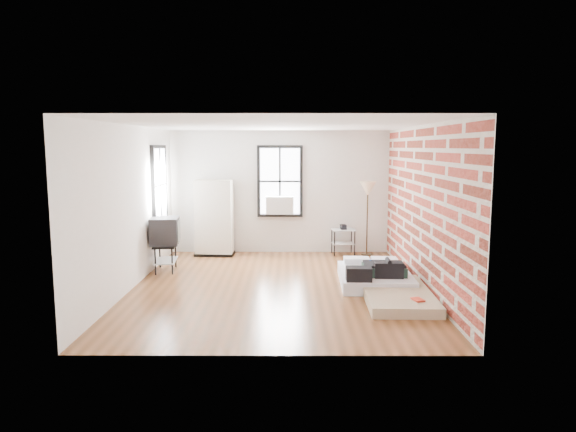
{
  "coord_description": "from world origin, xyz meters",
  "views": [
    {
      "loc": [
        0.22,
        -8.75,
        2.43
      ],
      "look_at": [
        0.19,
        0.3,
        1.21
      ],
      "focal_mm": 32.0,
      "sensor_mm": 36.0,
      "label": 1
    }
  ],
  "objects_px": {
    "side_table": "(343,234)",
    "tv_stand": "(165,233)",
    "wardrobe": "(214,218)",
    "mattress_main": "(375,276)",
    "mattress_bare": "(394,288)",
    "floor_lamp": "(368,192)"
  },
  "relations": [
    {
      "from": "side_table",
      "to": "mattress_main",
      "type": "bearing_deg",
      "value": -83.06
    },
    {
      "from": "mattress_bare",
      "to": "wardrobe",
      "type": "distance_m",
      "value": 4.74
    },
    {
      "from": "mattress_bare",
      "to": "floor_lamp",
      "type": "xyz_separation_m",
      "value": [
        0.04,
        3.22,
        1.3
      ]
    },
    {
      "from": "mattress_main",
      "to": "wardrobe",
      "type": "bearing_deg",
      "value": 144.84
    },
    {
      "from": "side_table",
      "to": "floor_lamp",
      "type": "bearing_deg",
      "value": -7.56
    },
    {
      "from": "mattress_bare",
      "to": "side_table",
      "type": "bearing_deg",
      "value": 100.31
    },
    {
      "from": "side_table",
      "to": "tv_stand",
      "type": "xyz_separation_m",
      "value": [
        -3.65,
        -1.57,
        0.3
      ]
    },
    {
      "from": "floor_lamp",
      "to": "mattress_main",
      "type": "bearing_deg",
      "value": -95.18
    },
    {
      "from": "mattress_bare",
      "to": "floor_lamp",
      "type": "relative_size",
      "value": 1.21
    },
    {
      "from": "wardrobe",
      "to": "tv_stand",
      "type": "xyz_separation_m",
      "value": [
        -0.74,
        -1.5,
        -0.08
      ]
    },
    {
      "from": "mattress_bare",
      "to": "side_table",
      "type": "distance_m",
      "value": 3.34
    },
    {
      "from": "wardrobe",
      "to": "floor_lamp",
      "type": "bearing_deg",
      "value": 2.33
    },
    {
      "from": "mattress_bare",
      "to": "floor_lamp",
      "type": "bearing_deg",
      "value": 91.17
    },
    {
      "from": "mattress_main",
      "to": "side_table",
      "type": "bearing_deg",
      "value": 98.99
    },
    {
      "from": "mattress_main",
      "to": "floor_lamp",
      "type": "distance_m",
      "value": 2.77
    },
    {
      "from": "side_table",
      "to": "mattress_bare",
      "type": "bearing_deg",
      "value": -81.49
    },
    {
      "from": "side_table",
      "to": "tv_stand",
      "type": "height_order",
      "value": "tv_stand"
    },
    {
      "from": "mattress_main",
      "to": "side_table",
      "type": "distance_m",
      "value": 2.55
    },
    {
      "from": "wardrobe",
      "to": "side_table",
      "type": "relative_size",
      "value": 2.48
    },
    {
      "from": "mattress_main",
      "to": "floor_lamp",
      "type": "bearing_deg",
      "value": 86.88
    },
    {
      "from": "mattress_main",
      "to": "tv_stand",
      "type": "bearing_deg",
      "value": 168.69
    },
    {
      "from": "mattress_bare",
      "to": "wardrobe",
      "type": "bearing_deg",
      "value": 138.39
    }
  ]
}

